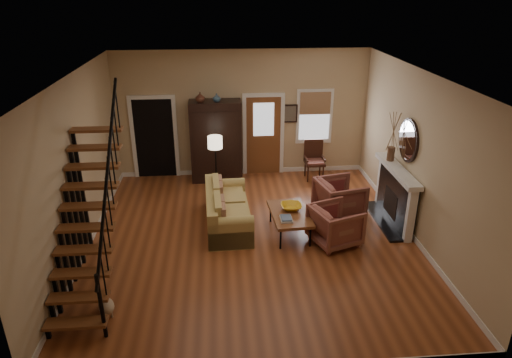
{
  "coord_description": "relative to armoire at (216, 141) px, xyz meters",
  "views": [
    {
      "loc": [
        -0.6,
        -8.02,
        4.81
      ],
      "look_at": [
        0.1,
        0.4,
        1.15
      ],
      "focal_mm": 32.0,
      "sensor_mm": 36.0,
      "label": 1
    }
  ],
  "objects": [
    {
      "name": "armoire",
      "position": [
        0.0,
        0.0,
        0.0
      ],
      "size": [
        1.3,
        0.6,
        2.1
      ],
      "primitive_type": null,
      "color": "black",
      "rests_on": "ground"
    },
    {
      "name": "armchair_left",
      "position": [
        2.32,
        -3.44,
        -0.65
      ],
      "size": [
        1.12,
        1.1,
        0.8
      ],
      "primitive_type": "imported",
      "rotation": [
        0.0,
        0.0,
        1.92
      ],
      "color": "maroon",
      "rests_on": "ground"
    },
    {
      "name": "room",
      "position": [
        0.29,
        -1.39,
        0.46
      ],
      "size": [
        7.0,
        7.33,
        3.3
      ],
      "color": "brown",
      "rests_on": "ground"
    },
    {
      "name": "floor_lamp",
      "position": [
        -0.02,
        -1.0,
        -0.3
      ],
      "size": [
        0.46,
        0.46,
        1.5
      ],
      "primitive_type": null,
      "rotation": [
        0.0,
        0.0,
        0.43
      ],
      "color": "black",
      "rests_on": "ground"
    },
    {
      "name": "vase_a",
      "position": [
        -0.35,
        -0.1,
        1.17
      ],
      "size": [
        0.24,
        0.24,
        0.25
      ],
      "primitive_type": "imported",
      "color": "#4C2619",
      "rests_on": "armoire"
    },
    {
      "name": "side_chair",
      "position": [
        2.55,
        -0.2,
        -0.54
      ],
      "size": [
        0.54,
        0.54,
        1.02
      ],
      "primitive_type": null,
      "color": "#3A1D12",
      "rests_on": "ground"
    },
    {
      "name": "armchair_right",
      "position": [
        2.68,
        -2.33,
        -0.62
      ],
      "size": [
        1.13,
        1.11,
        0.86
      ],
      "primitive_type": "imported",
      "rotation": [
        0.0,
        0.0,
        1.8
      ],
      "color": "maroon",
      "rests_on": "ground"
    },
    {
      "name": "fireplace",
      "position": [
        3.83,
        -2.65,
        -0.31
      ],
      "size": [
        0.33,
        1.95,
        2.3
      ],
      "color": "black",
      "rests_on": "ground"
    },
    {
      "name": "vase_b",
      "position": [
        0.05,
        -0.1,
        1.16
      ],
      "size": [
        0.2,
        0.2,
        0.21
      ],
      "primitive_type": "imported",
      "color": "#334C60",
      "rests_on": "armoire"
    },
    {
      "name": "bowl",
      "position": [
        1.52,
        -2.85,
        -0.51
      ],
      "size": [
        0.44,
        0.44,
        0.11
      ],
      "primitive_type": "imported",
      "color": "gold",
      "rests_on": "coffee_table"
    },
    {
      "name": "books",
      "position": [
        1.35,
        -3.3,
        -0.53
      ],
      "size": [
        0.23,
        0.32,
        0.06
      ],
      "primitive_type": null,
      "color": "beige",
      "rests_on": "coffee_table"
    },
    {
      "name": "coffee_table",
      "position": [
        1.47,
        -3.0,
        -0.81
      ],
      "size": [
        0.82,
        1.32,
        0.49
      ],
      "primitive_type": null,
      "rotation": [
        0.0,
        0.0,
        0.06
      ],
      "color": "brown",
      "rests_on": "ground"
    },
    {
      "name": "staircase",
      "position": [
        -2.08,
        -4.45,
        0.55
      ],
      "size": [
        0.94,
        2.8,
        3.2
      ],
      "primitive_type": null,
      "color": "brown",
      "rests_on": "ground"
    },
    {
      "name": "sofa",
      "position": [
        0.22,
        -2.53,
        -0.66
      ],
      "size": [
        0.97,
        2.11,
        0.77
      ],
      "primitive_type": null,
      "rotation": [
        0.0,
        0.0,
        0.04
      ],
      "color": "tan",
      "rests_on": "ground"
    },
    {
      "name": "dog",
      "position": [
        -1.75,
        -5.26,
        -0.9
      ],
      "size": [
        0.38,
        0.47,
        0.29
      ],
      "primitive_type": null,
      "rotation": [
        0.0,
        0.0,
        0.42
      ],
      "color": "tan",
      "rests_on": "ground"
    }
  ]
}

